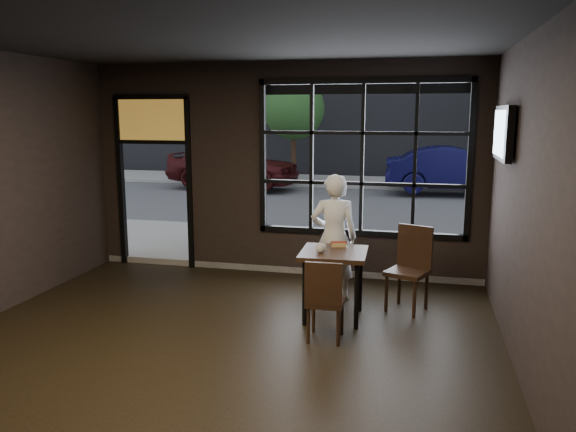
% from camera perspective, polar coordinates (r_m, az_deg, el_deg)
% --- Properties ---
extents(floor, '(6.00, 7.00, 0.02)m').
position_cam_1_polar(floor, '(5.68, -9.44, -15.46)').
color(floor, black).
rests_on(floor, ground).
extents(ceiling, '(6.00, 7.00, 0.02)m').
position_cam_1_polar(ceiling, '(5.17, -10.56, 18.67)').
color(ceiling, black).
rests_on(ceiling, ground).
extents(wall_right, '(0.04, 7.00, 3.20)m').
position_cam_1_polar(wall_right, '(4.86, 24.57, -0.65)').
color(wall_right, black).
rests_on(wall_right, ground).
extents(window_frame, '(3.06, 0.12, 2.28)m').
position_cam_1_polar(window_frame, '(8.26, 7.54, 5.81)').
color(window_frame, black).
rests_on(window_frame, ground).
extents(stained_transom, '(1.20, 0.06, 0.70)m').
position_cam_1_polar(stained_transom, '(9.17, -13.63, 9.50)').
color(stained_transom, orange).
rests_on(stained_transom, ground).
extents(street_asphalt, '(60.00, 41.00, 0.04)m').
position_cam_1_polar(street_asphalt, '(28.87, 9.29, 5.41)').
color(street_asphalt, '#545456').
rests_on(street_asphalt, ground).
extents(building_across, '(28.00, 12.00, 15.00)m').
position_cam_1_polar(building_across, '(28.22, 9.61, 20.62)').
color(building_across, '#5B5956').
rests_on(building_across, ground).
extents(cafe_table, '(0.80, 0.80, 0.84)m').
position_cam_1_polar(cafe_table, '(6.82, 4.63, -6.95)').
color(cafe_table, black).
rests_on(cafe_table, floor).
extents(chair_near, '(0.40, 0.40, 0.92)m').
position_cam_1_polar(chair_near, '(6.18, 3.85, -8.42)').
color(chair_near, black).
rests_on(chair_near, floor).
extents(chair_window, '(0.60, 0.60, 1.06)m').
position_cam_1_polar(chair_window, '(7.18, 12.03, -5.35)').
color(chair_window, black).
rests_on(chair_window, floor).
extents(man, '(0.67, 0.50, 1.68)m').
position_cam_1_polar(man, '(7.40, 4.69, -2.19)').
color(man, silver).
rests_on(man, floor).
extents(hotdog, '(0.21, 0.13, 0.06)m').
position_cam_1_polar(hotdog, '(6.92, 5.17, -2.89)').
color(hotdog, tan).
rests_on(hotdog, cafe_table).
extents(cup, '(0.15, 0.15, 0.10)m').
position_cam_1_polar(cup, '(6.62, 3.35, -3.30)').
color(cup, silver).
rests_on(cup, cafe_table).
extents(tv, '(0.12, 1.04, 0.61)m').
position_cam_1_polar(tv, '(6.85, 21.06, 7.87)').
color(tv, black).
rests_on(tv, wall_right).
extents(navy_car, '(4.22, 1.70, 1.36)m').
position_cam_1_polar(navy_car, '(17.53, 16.66, 4.54)').
color(navy_car, black).
rests_on(navy_car, street_asphalt).
extents(maroon_car, '(4.45, 2.19, 1.46)m').
position_cam_1_polar(maroon_car, '(18.26, -5.62, 5.30)').
color(maroon_car, '#3E0E10').
rests_on(maroon_car, street_asphalt).
extents(tree_left, '(2.14, 2.14, 3.66)m').
position_cam_1_polar(tree_left, '(19.79, 0.59, 10.81)').
color(tree_left, '#332114').
rests_on(tree_left, street_asphalt).
extents(tree_right, '(2.18, 2.18, 3.72)m').
position_cam_1_polar(tree_right, '(19.44, 21.96, 10.20)').
color(tree_right, '#332114').
rests_on(tree_right, street_asphalt).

